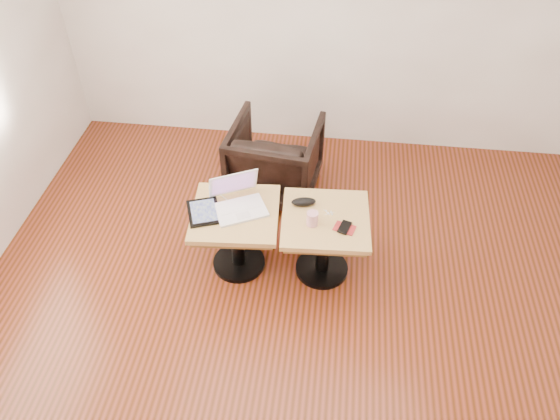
# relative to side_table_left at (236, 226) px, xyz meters

# --- Properties ---
(room_shell) EXTENTS (4.52, 4.52, 2.71)m
(room_shell) POSITION_rel_side_table_left_xyz_m (0.47, -0.58, 0.95)
(room_shell) COLOR #471F09
(room_shell) RESTS_ON ground
(side_table_left) EXTENTS (0.62, 0.62, 0.53)m
(side_table_left) POSITION_rel_side_table_left_xyz_m (0.00, 0.00, 0.00)
(side_table_left) COLOR black
(side_table_left) RESTS_ON ground
(side_table_right) EXTENTS (0.61, 0.61, 0.53)m
(side_table_right) POSITION_rel_side_table_left_xyz_m (0.61, 0.02, 0.00)
(side_table_right) COLOR black
(side_table_right) RESTS_ON ground
(laptop) EXTENTS (0.44, 0.42, 0.23)m
(laptop) POSITION_rel_side_table_left_xyz_m (0.01, 0.05, 0.18)
(laptop) COLOR white
(laptop) RESTS_ON side_table_left
(tablet) EXTENTS (0.28, 0.32, 0.02)m
(tablet) POSITION_rel_side_table_left_xyz_m (-0.21, -0.04, 0.14)
(tablet) COLOR black
(tablet) RESTS_ON side_table_left
(charging_adapter) EXTENTS (0.04, 0.04, 0.02)m
(charging_adapter) POSITION_rel_side_table_left_xyz_m (-0.21, 0.22, 0.14)
(charging_adapter) COLOR white
(charging_adapter) RESTS_ON side_table_left
(glasses_case) EXTENTS (0.18, 0.10, 0.05)m
(glasses_case) POSITION_rel_side_table_left_xyz_m (0.45, 0.13, 0.16)
(glasses_case) COLOR black
(glasses_case) RESTS_ON side_table_right
(striped_cup) EXTENTS (0.10, 0.10, 0.10)m
(striped_cup) POSITION_rel_side_table_left_xyz_m (0.52, -0.05, 0.18)
(striped_cup) COLOR #BE4063
(striped_cup) RESTS_ON side_table_right
(earbuds_tangle) EXTENTS (0.07, 0.05, 0.01)m
(earbuds_tangle) POSITION_rel_side_table_left_xyz_m (0.63, 0.06, 0.14)
(earbuds_tangle) COLOR white
(earbuds_tangle) RESTS_ON side_table_right
(phone_on_sleeve) EXTENTS (0.16, 0.13, 0.02)m
(phone_on_sleeve) POSITION_rel_side_table_left_xyz_m (0.73, -0.07, 0.14)
(phone_on_sleeve) COLOR maroon
(phone_on_sleeve) RESTS_ON side_table_right
(armchair) EXTENTS (0.76, 0.78, 0.64)m
(armchair) POSITION_rel_side_table_left_xyz_m (0.16, 0.87, -0.08)
(armchair) COLOR black
(armchair) RESTS_ON ground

